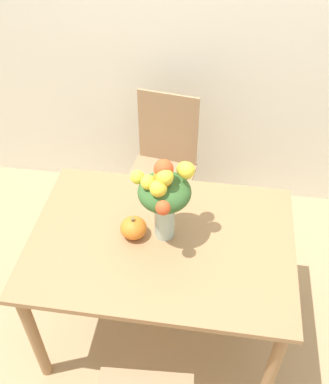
{
  "coord_description": "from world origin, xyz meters",
  "views": [
    {
      "loc": [
        0.22,
        -1.42,
        2.43
      ],
      "look_at": [
        0.01,
        0.04,
        1.04
      ],
      "focal_mm": 42.0,
      "sensor_mm": 36.0,
      "label": 1
    }
  ],
  "objects": [
    {
      "name": "ground_plane",
      "position": [
        0.0,
        0.0,
        0.0
      ],
      "size": [
        12.0,
        12.0,
        0.0
      ],
      "primitive_type": "plane",
      "color": "tan"
    },
    {
      "name": "wall_back",
      "position": [
        0.0,
        1.27,
        1.35
      ],
      "size": [
        8.0,
        0.06,
        2.7
      ],
      "color": "silver",
      "rests_on": "ground_plane"
    },
    {
      "name": "dining_table",
      "position": [
        0.0,
        0.0,
        0.66
      ],
      "size": [
        1.29,
        0.9,
        0.76
      ],
      "color": "#9E754C",
      "rests_on": "ground_plane"
    },
    {
      "name": "flower_vase",
      "position": [
        0.01,
        0.03,
        1.03
      ],
      "size": [
        0.29,
        0.31,
        0.46
      ],
      "color": "#B2CCBC",
      "rests_on": "dining_table"
    },
    {
      "name": "pumpkin",
      "position": [
        -0.14,
        0.01,
        0.81
      ],
      "size": [
        0.13,
        0.13,
        0.12
      ],
      "color": "orange",
      "rests_on": "dining_table"
    },
    {
      "name": "dining_chair_near_window",
      "position": [
        -0.12,
        0.85,
        0.51
      ],
      "size": [
        0.47,
        0.47,
        0.99
      ],
      "rotation": [
        0.0,
        0.0,
        -0.14
      ],
      "color": "#9E7A56",
      "rests_on": "ground_plane"
    }
  ]
}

